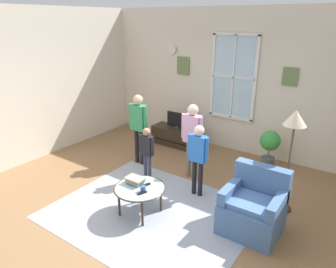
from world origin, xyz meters
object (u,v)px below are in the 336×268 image
(person_blue_shirt, at_px, (198,153))
(potted_plant_by_window, at_px, (270,145))
(book_stack, at_px, (135,180))
(floor_lamp, at_px, (294,128))
(television, at_px, (177,120))
(cup, at_px, (143,189))
(remote_near_books, at_px, (146,185))
(coffee_table, at_px, (140,189))
(person_pink_shirt, at_px, (192,133))
(person_black_shirt, at_px, (147,148))
(armchair, at_px, (253,208))
(tv_stand, at_px, (177,137))
(person_green_shirt, at_px, (139,121))
(remote_near_cup, at_px, (142,193))

(person_blue_shirt, relative_size, potted_plant_by_window, 1.63)
(book_stack, bearing_deg, floor_lamp, 35.02)
(television, xyz_separation_m, cup, (1.14, -2.61, -0.13))
(remote_near_books, bearing_deg, coffee_table, -111.51)
(book_stack, relative_size, person_pink_shirt, 0.20)
(floor_lamp, bearing_deg, potted_plant_by_window, 116.89)
(remote_near_books, bearing_deg, person_black_shirt, 127.36)
(armchair, xyz_separation_m, floor_lamp, (0.22, 0.73, 0.99))
(television, height_order, remote_near_books, television)
(tv_stand, xyz_separation_m, book_stack, (0.90, -2.50, 0.29))
(person_green_shirt, bearing_deg, remote_near_cup, -48.92)
(remote_near_books, height_order, person_green_shirt, person_green_shirt)
(remote_near_books, xyz_separation_m, person_green_shirt, (-1.17, 1.25, 0.43))
(armchair, bearing_deg, floor_lamp, 73.51)
(person_green_shirt, distance_m, person_pink_shirt, 1.16)
(coffee_table, bearing_deg, cup, -26.57)
(tv_stand, xyz_separation_m, remote_near_books, (1.06, -2.46, 0.24))
(armchair, distance_m, remote_near_books, 1.55)
(potted_plant_by_window, bearing_deg, television, -177.52)
(person_green_shirt, xyz_separation_m, potted_plant_by_window, (2.18, 1.30, -0.42))
(person_green_shirt, bearing_deg, floor_lamp, -0.07)
(remote_near_cup, xyz_separation_m, person_green_shirt, (-1.26, 1.45, 0.43))
(television, xyz_separation_m, book_stack, (0.90, -2.50, -0.11))
(armchair, xyz_separation_m, coffee_table, (-1.49, -0.61, 0.09))
(television, bearing_deg, coffee_table, -68.08)
(person_green_shirt, bearing_deg, book_stack, -52.26)
(potted_plant_by_window, bearing_deg, armchair, -77.68)
(remote_near_cup, distance_m, potted_plant_by_window, 2.90)
(television, height_order, person_black_shirt, person_black_shirt)
(armchair, xyz_separation_m, remote_near_books, (-1.46, -0.51, 0.12))
(coffee_table, bearing_deg, person_black_shirt, 122.31)
(tv_stand, xyz_separation_m, cup, (1.14, -2.61, 0.27))
(remote_near_books, distance_m, potted_plant_by_window, 2.74)
(television, xyz_separation_m, potted_plant_by_window, (2.08, 0.09, -0.15))
(tv_stand, bearing_deg, book_stack, -70.28)
(remote_near_books, distance_m, remote_near_cup, 0.22)
(person_blue_shirt, height_order, person_black_shirt, person_blue_shirt)
(coffee_table, relative_size, remote_near_books, 5.44)
(remote_near_books, distance_m, person_green_shirt, 1.76)
(person_pink_shirt, xyz_separation_m, person_black_shirt, (-0.57, -0.56, -0.24))
(person_blue_shirt, bearing_deg, remote_near_books, -114.44)
(tv_stand, height_order, cup, cup)
(cup, relative_size, remote_near_books, 0.62)
(television, relative_size, floor_lamp, 0.32)
(armchair, bearing_deg, tv_stand, 142.29)
(floor_lamp, bearing_deg, remote_near_cup, -137.50)
(remote_near_books, height_order, person_blue_shirt, person_blue_shirt)
(cup, height_order, remote_near_cup, cup)
(remote_near_books, distance_m, person_black_shirt, 0.96)
(book_stack, height_order, remote_near_books, book_stack)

